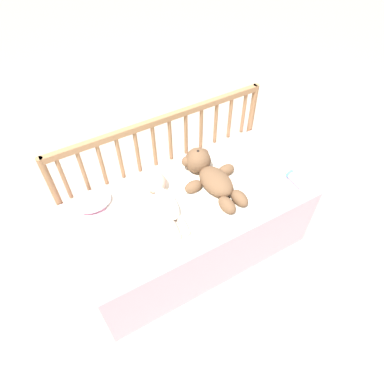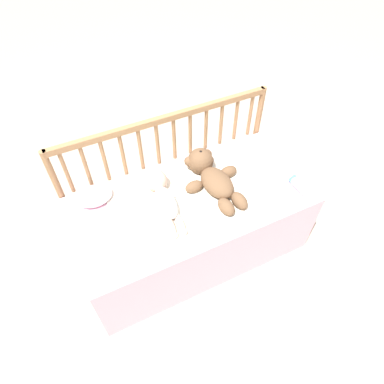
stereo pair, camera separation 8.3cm
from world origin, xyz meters
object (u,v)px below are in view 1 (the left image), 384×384
Objects in this scene: baby_bottle at (295,179)px; small_pillow at (93,201)px; teddy_bear at (210,175)px; baby at (163,197)px.

small_pillow reaches higher than baby_bottle.
teddy_bear is 1.09× the size of baby.
teddy_bear is 3.03× the size of baby_bottle.
teddy_bear is 0.31m from baby.
small_pillow is at bearing 152.25° from baby.
baby is 2.78× the size of baby_bottle.
baby reaches higher than baby_bottle.
teddy_bear reaches higher than baby.
baby is 2.17× the size of small_pillow.
baby_bottle is (0.43, -0.25, -0.04)m from teddy_bear.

